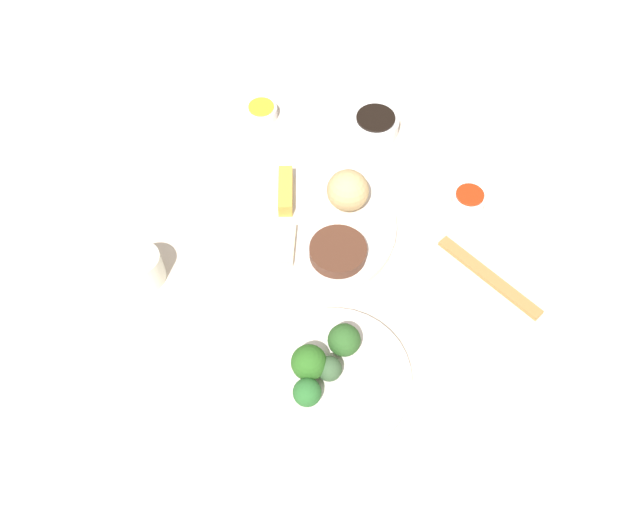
{
  "coord_description": "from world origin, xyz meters",
  "views": [
    {
      "loc": [
        -0.21,
        -0.64,
        0.94
      ],
      "look_at": [
        -0.03,
        -0.09,
        0.06
      ],
      "focal_mm": 36.72,
      "sensor_mm": 36.0,
      "label": 1
    }
  ],
  "objects_px": {
    "sauce_ramekin_sweet_and_sour": "(468,200)",
    "chopsticks_pair": "(489,277)",
    "soy_sauce_bowl": "(375,125)",
    "teacup": "(143,267)",
    "sauce_ramekin_hot_mustard": "(262,112)",
    "main_plate": "(311,227)",
    "broccoli_plate": "(334,378)"
  },
  "relations": [
    {
      "from": "sauce_ramekin_hot_mustard",
      "to": "teacup",
      "type": "bearing_deg",
      "value": -132.93
    },
    {
      "from": "main_plate",
      "to": "broccoli_plate",
      "type": "height_order",
      "value": "main_plate"
    },
    {
      "from": "soy_sauce_bowl",
      "to": "teacup",
      "type": "height_order",
      "value": "teacup"
    },
    {
      "from": "broccoli_plate",
      "to": "teacup",
      "type": "relative_size",
      "value": 3.63
    },
    {
      "from": "teacup",
      "to": "sauce_ramekin_hot_mustard",
      "type": "bearing_deg",
      "value": 47.07
    },
    {
      "from": "sauce_ramekin_sweet_and_sour",
      "to": "soy_sauce_bowl",
      "type": "bearing_deg",
      "value": 113.55
    },
    {
      "from": "sauce_ramekin_sweet_and_sour",
      "to": "teacup",
      "type": "distance_m",
      "value": 0.57
    },
    {
      "from": "sauce_ramekin_sweet_and_sour",
      "to": "main_plate",
      "type": "bearing_deg",
      "value": 173.52
    },
    {
      "from": "sauce_ramekin_hot_mustard",
      "to": "main_plate",
      "type": "bearing_deg",
      "value": -88.2
    },
    {
      "from": "main_plate",
      "to": "soy_sauce_bowl",
      "type": "bearing_deg",
      "value": 44.76
    },
    {
      "from": "broccoli_plate",
      "to": "soy_sauce_bowl",
      "type": "distance_m",
      "value": 0.52
    },
    {
      "from": "broccoli_plate",
      "to": "chopsticks_pair",
      "type": "bearing_deg",
      "value": 16.75
    },
    {
      "from": "soy_sauce_bowl",
      "to": "sauce_ramekin_hot_mustard",
      "type": "relative_size",
      "value": 1.5
    },
    {
      "from": "sauce_ramekin_sweet_and_sour",
      "to": "chopsticks_pair",
      "type": "distance_m",
      "value": 0.16
    },
    {
      "from": "soy_sauce_bowl",
      "to": "sauce_ramekin_hot_mustard",
      "type": "bearing_deg",
      "value": 151.63
    },
    {
      "from": "soy_sauce_bowl",
      "to": "chopsticks_pair",
      "type": "relative_size",
      "value": 0.44
    },
    {
      "from": "sauce_ramekin_hot_mustard",
      "to": "sauce_ramekin_sweet_and_sour",
      "type": "bearing_deg",
      "value": -48.03
    },
    {
      "from": "teacup",
      "to": "sauce_ramekin_sweet_and_sour",
      "type": "bearing_deg",
      "value": -2.47
    },
    {
      "from": "main_plate",
      "to": "broccoli_plate",
      "type": "distance_m",
      "value": 0.28
    },
    {
      "from": "teacup",
      "to": "chopsticks_pair",
      "type": "relative_size",
      "value": 0.31
    },
    {
      "from": "soy_sauce_bowl",
      "to": "chopsticks_pair",
      "type": "xyz_separation_m",
      "value": [
        0.06,
        -0.37,
        -0.01
      ]
    },
    {
      "from": "main_plate",
      "to": "soy_sauce_bowl",
      "type": "height_order",
      "value": "soy_sauce_bowl"
    },
    {
      "from": "soy_sauce_bowl",
      "to": "broccoli_plate",
      "type": "bearing_deg",
      "value": -117.39
    },
    {
      "from": "broccoli_plate",
      "to": "sauce_ramekin_hot_mustard",
      "type": "height_order",
      "value": "sauce_ramekin_hot_mustard"
    },
    {
      "from": "sauce_ramekin_sweet_and_sour",
      "to": "sauce_ramekin_hot_mustard",
      "type": "height_order",
      "value": "same"
    },
    {
      "from": "main_plate",
      "to": "broccoli_plate",
      "type": "relative_size",
      "value": 1.28
    },
    {
      "from": "broccoli_plate",
      "to": "chopsticks_pair",
      "type": "relative_size",
      "value": 1.14
    },
    {
      "from": "sauce_ramekin_sweet_and_sour",
      "to": "teacup",
      "type": "height_order",
      "value": "teacup"
    },
    {
      "from": "sauce_ramekin_sweet_and_sour",
      "to": "chopsticks_pair",
      "type": "relative_size",
      "value": 0.3
    },
    {
      "from": "main_plate",
      "to": "teacup",
      "type": "relative_size",
      "value": 4.67
    },
    {
      "from": "soy_sauce_bowl",
      "to": "sauce_ramekin_sweet_and_sour",
      "type": "xyz_separation_m",
      "value": [
        0.09,
        -0.22,
        -0.01
      ]
    },
    {
      "from": "main_plate",
      "to": "chopsticks_pair",
      "type": "height_order",
      "value": "main_plate"
    }
  ]
}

